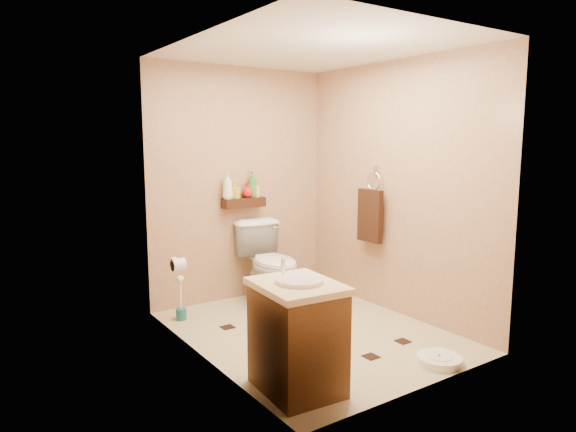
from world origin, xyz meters
TOP-DOWN VIEW (x-y plane):
  - ground at (0.00, 0.00)m, footprint 2.50×2.50m
  - wall_back at (0.00, 1.25)m, footprint 2.00×0.04m
  - wall_front at (0.00, -1.25)m, footprint 2.00×0.04m
  - wall_left at (-1.00, 0.00)m, footprint 0.04×2.50m
  - wall_right at (1.00, 0.00)m, footprint 0.04×2.50m
  - ceiling at (0.00, 0.00)m, footprint 2.00×2.50m
  - wall_shelf at (0.00, 1.17)m, footprint 0.46×0.14m
  - floor_accents at (-0.01, -0.05)m, footprint 1.17×1.38m
  - toilet at (0.11, 0.83)m, footprint 0.54×0.86m
  - vanity at (-0.70, -0.79)m, footprint 0.54×0.64m
  - bathroom_scale at (0.41, -1.07)m, footprint 0.38×0.38m
  - toilet_brush at (-0.82, 0.92)m, footprint 0.10×0.10m
  - towel_ring at (0.91, 0.25)m, footprint 0.12×0.30m
  - toilet_paper at (-0.94, 0.65)m, footprint 0.12×0.11m
  - bottle_a at (-0.18, 1.17)m, footprint 0.14×0.14m
  - bottle_b at (-0.10, 1.17)m, footprint 0.11×0.11m
  - bottle_c at (0.05, 1.17)m, footprint 0.16×0.16m
  - bottle_d at (0.11, 1.17)m, footprint 0.12×0.12m
  - bottle_e at (0.15, 1.17)m, footprint 0.10×0.10m

SIDE VIEW (x-z plane):
  - ground at x=0.00m, z-range 0.00..0.00m
  - floor_accents at x=-0.01m, z-range 0.00..0.01m
  - bathroom_scale at x=0.41m, z-range 0.00..0.07m
  - toilet_brush at x=-0.82m, z-range -0.06..0.36m
  - vanity at x=-0.70m, z-range -0.05..0.81m
  - toilet at x=0.11m, z-range 0.00..0.84m
  - toilet_paper at x=-0.94m, z-range 0.54..0.66m
  - towel_ring at x=0.91m, z-range 0.57..1.33m
  - wall_shelf at x=0.00m, z-range 0.97..1.07m
  - bottle_c at x=0.05m, z-range 1.07..1.23m
  - bottle_e at x=0.15m, z-range 1.07..1.24m
  - bottle_b at x=-0.10m, z-range 1.07..1.24m
  - wall_back at x=0.00m, z-range 0.00..2.40m
  - wall_front at x=0.00m, z-range 0.00..2.40m
  - wall_left at x=-1.00m, z-range 0.00..2.40m
  - wall_right at x=1.00m, z-range 0.00..2.40m
  - bottle_a at x=-0.18m, z-range 1.07..1.33m
  - bottle_d at x=0.11m, z-range 1.07..1.34m
  - ceiling at x=0.00m, z-range 2.39..2.41m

